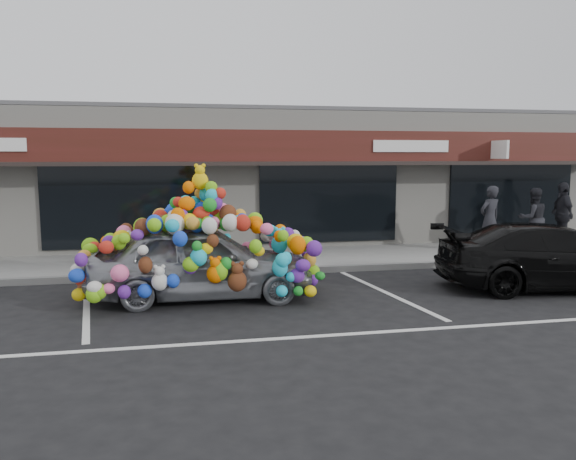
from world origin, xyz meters
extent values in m
plane|color=black|center=(0.00, 0.00, 0.00)|extent=(90.00, 90.00, 0.00)
cube|color=beige|center=(0.00, 8.50, 2.10)|extent=(24.00, 6.00, 4.20)
cube|color=#59595B|center=(0.00, 8.50, 4.25)|extent=(24.00, 6.00, 0.12)
cube|color=#3E1911|center=(0.00, 5.42, 3.15)|extent=(24.00, 0.18, 0.90)
cube|color=black|center=(0.00, 4.90, 2.65)|extent=(24.00, 1.20, 0.10)
cube|color=white|center=(8.20, 4.95, 3.05)|extent=(0.08, 0.95, 0.55)
cube|color=white|center=(5.50, 5.30, 3.15)|extent=(2.40, 0.04, 0.35)
cube|color=black|center=(-3.00, 5.47, 1.45)|extent=(4.20, 0.12, 2.30)
cube|color=black|center=(3.00, 5.47, 1.45)|extent=(4.20, 0.12, 2.30)
cube|color=black|center=(9.00, 5.47, 1.45)|extent=(4.20, 0.12, 2.30)
cube|color=gray|center=(0.00, 4.00, 0.07)|extent=(26.00, 3.00, 0.15)
cube|color=slate|center=(0.00, 2.50, 0.07)|extent=(26.00, 0.18, 0.16)
cube|color=silver|center=(-3.20, 0.20, 0.00)|extent=(0.73, 4.37, 0.01)
cube|color=silver|center=(2.80, 0.20, 0.00)|extent=(0.73, 4.37, 0.01)
cube|color=silver|center=(2.00, -2.30, 0.00)|extent=(14.00, 0.12, 0.01)
imported|color=#A7ADB2|center=(-1.01, 0.48, 0.75)|extent=(1.89, 4.47, 1.51)
ellipsoid|color=red|center=(-1.01, 0.48, 2.07)|extent=(1.38, 1.89, 1.13)
sphere|color=#F4F820|center=(0.54, 0.33, 1.09)|extent=(0.34, 0.34, 0.34)
sphere|color=#2873FD|center=(-0.41, -0.49, 0.55)|extent=(0.36, 0.36, 0.36)
sphere|color=green|center=(-1.81, 1.44, 0.60)|extent=(0.30, 0.30, 0.30)
sphere|color=pink|center=(-1.01, 0.48, 2.59)|extent=(0.32, 0.32, 0.32)
sphere|color=#FF9C00|center=(-2.33, 0.58, 1.10)|extent=(0.30, 0.30, 0.30)
imported|color=black|center=(6.43, -0.12, 0.71)|extent=(2.69, 5.11, 1.41)
imported|color=black|center=(7.25, 3.71, 1.09)|extent=(0.78, 0.62, 1.87)
imported|color=black|center=(8.77, 3.92, 1.04)|extent=(0.91, 0.74, 1.79)
imported|color=#28252A|center=(9.80, 4.02, 1.12)|extent=(1.21, 0.70, 1.94)
camera|label=1|loc=(-1.50, -10.67, 2.85)|focal=35.00mm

